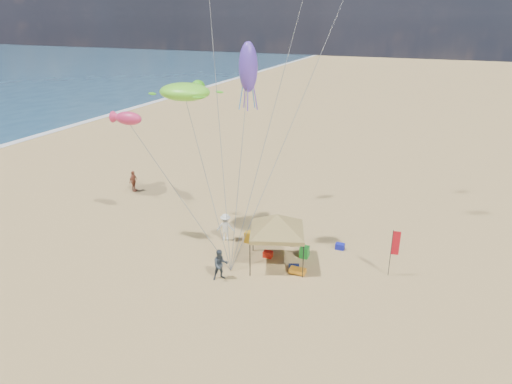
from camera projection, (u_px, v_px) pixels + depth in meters
ground at (235, 277)px, 25.32m from camera, size 280.00×280.00×0.00m
canopy_tent at (277, 216)px, 25.66m from camera, size 5.54×5.54×3.63m
feather_flag at (395, 246)px, 24.80m from camera, size 0.43×0.10×2.81m
cooler_red at (268, 254)px, 27.37m from camera, size 0.54×0.38×0.38m
cooler_blue at (340, 246)px, 28.28m from camera, size 0.54×0.38×0.38m
bag_navy at (294, 266)px, 26.06m from camera, size 0.69×0.54×0.36m
bag_orange at (272, 228)px, 30.76m from camera, size 0.54×0.69×0.36m
chair_green at (304, 252)px, 27.31m from camera, size 0.50×0.50×0.70m
chair_yellow at (249, 237)px, 29.13m from camera, size 0.50×0.50×0.70m
crate_grey at (297, 271)px, 25.71m from camera, size 0.34×0.30×0.28m
beach_cart at (298, 271)px, 25.59m from camera, size 0.90×0.50×0.24m
person_near_a at (289, 234)px, 28.44m from camera, size 0.63×0.43×1.69m
person_near_b at (220, 265)px, 24.86m from camera, size 1.10×1.07×1.78m
person_near_c at (226, 227)px, 29.17m from camera, size 1.30×0.94×1.82m
person_far_a at (133, 181)px, 37.28m from camera, size 0.48×1.04×1.75m
turtle_kite at (185, 92)px, 28.09m from camera, size 3.99×3.64×1.08m
fish_kite at (128, 118)px, 26.93m from camera, size 1.79×0.91×0.79m
squid_kite at (248, 67)px, 25.11m from camera, size 1.37×1.37×2.73m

